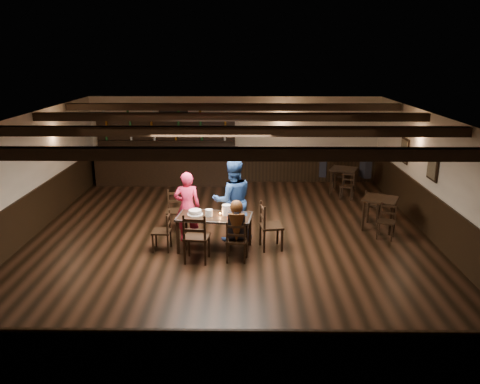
{
  "coord_description": "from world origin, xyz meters",
  "views": [
    {
      "loc": [
        0.33,
        -9.56,
        4.0
      ],
      "look_at": [
        0.22,
        0.2,
        1.07
      ],
      "focal_mm": 35.0,
      "sensor_mm": 36.0,
      "label": 1
    }
  ],
  "objects_px": {
    "man_blue": "(233,200)",
    "bar_counter": "(166,161)",
    "dining_table": "(215,219)",
    "chair_near_right": "(236,238)",
    "woman_pink": "(187,207)",
    "cake": "(195,212)",
    "chair_near_left": "(196,234)"
  },
  "relations": [
    {
      "from": "man_blue",
      "to": "bar_counter",
      "type": "xyz_separation_m",
      "value": [
        -2.2,
        4.62,
        -0.19
      ]
    },
    {
      "from": "dining_table",
      "to": "chair_near_right",
      "type": "bearing_deg",
      "value": -52.92
    },
    {
      "from": "woman_pink",
      "to": "chair_near_right",
      "type": "bearing_deg",
      "value": 127.3
    },
    {
      "from": "chair_near_right",
      "to": "bar_counter",
      "type": "distance_m",
      "value": 6.22
    },
    {
      "from": "chair_near_right",
      "to": "woman_pink",
      "type": "distance_m",
      "value": 1.59
    },
    {
      "from": "cake",
      "to": "bar_counter",
      "type": "distance_m",
      "value": 5.29
    },
    {
      "from": "chair_near_left",
      "to": "woman_pink",
      "type": "relative_size",
      "value": 0.66
    },
    {
      "from": "man_blue",
      "to": "cake",
      "type": "height_order",
      "value": "man_blue"
    },
    {
      "from": "chair_near_right",
      "to": "cake",
      "type": "distance_m",
      "value": 1.14
    },
    {
      "from": "cake",
      "to": "man_blue",
      "type": "bearing_deg",
      "value": 31.77
    },
    {
      "from": "dining_table",
      "to": "bar_counter",
      "type": "distance_m",
      "value": 5.48
    },
    {
      "from": "chair_near_left",
      "to": "woman_pink",
      "type": "distance_m",
      "value": 1.22
    },
    {
      "from": "woman_pink",
      "to": "dining_table",
      "type": "bearing_deg",
      "value": 133.94
    },
    {
      "from": "dining_table",
      "to": "woman_pink",
      "type": "height_order",
      "value": "woman_pink"
    },
    {
      "from": "chair_near_right",
      "to": "woman_pink",
      "type": "bearing_deg",
      "value": 134.1
    },
    {
      "from": "cake",
      "to": "bar_counter",
      "type": "xyz_separation_m",
      "value": [
        -1.43,
        5.09,
        -0.07
      ]
    },
    {
      "from": "man_blue",
      "to": "bar_counter",
      "type": "bearing_deg",
      "value": -77.49
    },
    {
      "from": "man_blue",
      "to": "cake",
      "type": "relative_size",
      "value": 5.55
    },
    {
      "from": "dining_table",
      "to": "man_blue",
      "type": "relative_size",
      "value": 0.88
    },
    {
      "from": "chair_near_left",
      "to": "woman_pink",
      "type": "bearing_deg",
      "value": 104.37
    },
    {
      "from": "woman_pink",
      "to": "bar_counter",
      "type": "distance_m",
      "value": 4.8
    },
    {
      "from": "cake",
      "to": "bar_counter",
      "type": "bearing_deg",
      "value": 105.72
    },
    {
      "from": "chair_near_right",
      "to": "dining_table",
      "type": "bearing_deg",
      "value": 127.08
    },
    {
      "from": "woman_pink",
      "to": "chair_near_left",
      "type": "bearing_deg",
      "value": 97.56
    },
    {
      "from": "dining_table",
      "to": "chair_near_right",
      "type": "height_order",
      "value": "chair_near_right"
    },
    {
      "from": "chair_near_left",
      "to": "cake",
      "type": "distance_m",
      "value": 0.75
    },
    {
      "from": "chair_near_right",
      "to": "man_blue",
      "type": "bearing_deg",
      "value": 94.9
    },
    {
      "from": "man_blue",
      "to": "cake",
      "type": "xyz_separation_m",
      "value": [
        -0.77,
        -0.48,
        -0.12
      ]
    },
    {
      "from": "dining_table",
      "to": "chair_near_left",
      "type": "xyz_separation_m",
      "value": [
        -0.33,
        -0.66,
        -0.07
      ]
    },
    {
      "from": "dining_table",
      "to": "bar_counter",
      "type": "relative_size",
      "value": 0.36
    },
    {
      "from": "dining_table",
      "to": "cake",
      "type": "xyz_separation_m",
      "value": [
        -0.41,
        0.07,
        0.13
      ]
    },
    {
      "from": "cake",
      "to": "bar_counter",
      "type": "height_order",
      "value": "bar_counter"
    }
  ]
}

